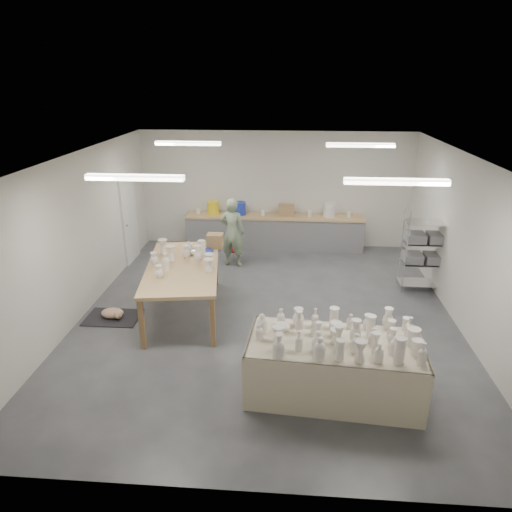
# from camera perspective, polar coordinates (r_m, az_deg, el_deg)

# --- Properties ---
(room) EXTENTS (8.00, 8.02, 3.00)m
(room) POSITION_cam_1_polar(r_m,az_deg,el_deg) (8.11, 0.76, 5.76)
(room) COLOR #424449
(room) RESTS_ON ground
(back_counter) EXTENTS (4.60, 0.60, 1.24)m
(back_counter) POSITION_cam_1_polar(r_m,az_deg,el_deg) (12.00, 2.26, 3.19)
(back_counter) COLOR tan
(back_counter) RESTS_ON ground
(wire_shelf) EXTENTS (0.88, 0.48, 1.80)m
(wire_shelf) POSITION_cam_1_polar(r_m,az_deg,el_deg) (10.10, 20.29, 0.83)
(wire_shelf) COLOR silver
(wire_shelf) RESTS_ON ground
(drying_table) EXTENTS (2.49, 1.33, 1.22)m
(drying_table) POSITION_cam_1_polar(r_m,az_deg,el_deg) (6.69, 9.77, -13.38)
(drying_table) COLOR olive
(drying_table) RESTS_ON ground
(work_table) EXTENTS (1.65, 2.76, 1.32)m
(work_table) POSITION_cam_1_polar(r_m,az_deg,el_deg) (8.71, -8.83, -0.94)
(work_table) COLOR tan
(work_table) RESTS_ON ground
(rug) EXTENTS (1.00, 0.70, 0.02)m
(rug) POSITION_cam_1_polar(r_m,az_deg,el_deg) (9.11, -17.44, -7.34)
(rug) COLOR black
(rug) RESTS_ON ground
(cat) EXTENTS (0.50, 0.42, 0.18)m
(cat) POSITION_cam_1_polar(r_m,az_deg,el_deg) (9.05, -17.43, -6.83)
(cat) COLOR white
(cat) RESTS_ON rug
(potter) EXTENTS (0.68, 0.52, 1.65)m
(potter) POSITION_cam_1_polar(r_m,az_deg,el_deg) (10.80, -2.96, 2.99)
(potter) COLOR gray
(potter) RESTS_ON ground
(red_stool) EXTENTS (0.40, 0.40, 0.29)m
(red_stool) POSITION_cam_1_polar(r_m,az_deg,el_deg) (11.25, -2.73, 0.65)
(red_stool) COLOR #AA1B18
(red_stool) RESTS_ON ground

